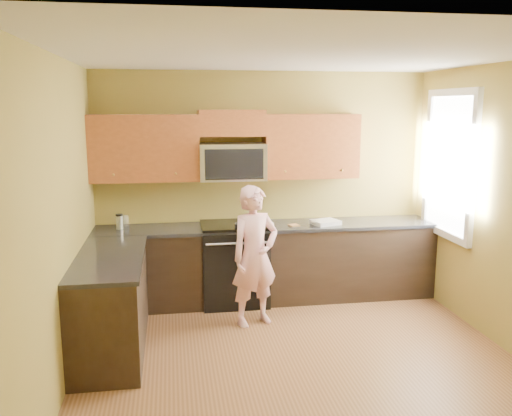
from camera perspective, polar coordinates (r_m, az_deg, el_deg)
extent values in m
plane|color=brown|center=(5.06, 4.75, -16.21)|extent=(4.00, 4.00, 0.00)
plane|color=white|center=(4.53, 5.29, 15.90)|extent=(4.00, 4.00, 0.00)
plane|color=olive|center=(6.54, 0.77, 2.47)|extent=(4.00, 0.00, 4.00)
plane|color=olive|center=(2.78, 15.13, -9.36)|extent=(4.00, 0.00, 4.00)
plane|color=olive|center=(4.56, -20.18, -1.80)|extent=(0.00, 4.00, 4.00)
cube|color=black|center=(6.45, 1.20, -5.94)|extent=(4.00, 0.60, 0.88)
cube|color=black|center=(5.34, -15.11, -9.91)|extent=(0.60, 1.60, 0.88)
cube|color=black|center=(6.32, 1.24, -1.97)|extent=(4.00, 0.62, 0.04)
cube|color=black|center=(5.20, -15.25, -5.15)|extent=(0.62, 1.60, 0.04)
cube|color=brown|center=(6.25, -2.61, 8.99)|extent=(0.76, 0.33, 0.30)
imported|color=pink|center=(5.66, -0.13, -5.11)|extent=(0.64, 0.53, 1.49)
cube|color=#B27F47|center=(6.27, 4.04, -1.84)|extent=(0.14, 0.14, 0.01)
ellipsoid|color=silver|center=(6.22, 1.42, -1.70)|extent=(0.11, 0.12, 0.06)
ellipsoid|color=silver|center=(6.35, 6.40, -1.49)|extent=(0.13, 0.14, 0.07)
cube|color=white|center=(6.38, 7.38, -1.51)|extent=(0.36, 0.32, 0.05)
cylinder|color=silver|center=(6.44, -13.64, -1.31)|extent=(0.08, 0.08, 0.12)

